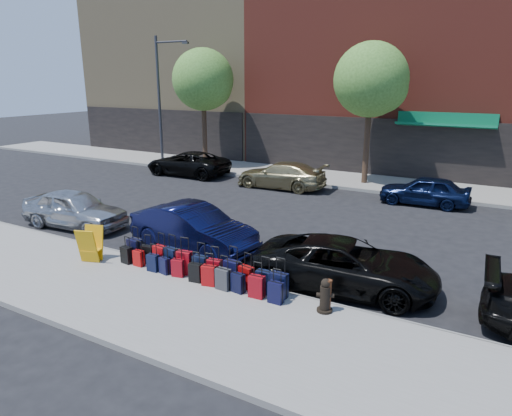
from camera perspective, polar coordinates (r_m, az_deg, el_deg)
The scene contains 41 objects.
ground at distance 17.07m, azimuth 2.62°, elevation -3.19°, with size 120.00×120.00×0.00m, color black.
sidewalk_near at distance 12.05m, azimuth -11.76°, elevation -11.61°, with size 60.00×4.00×0.15m, color gray.
sidewalk_far at distance 26.06m, azimuth 12.60°, elevation 3.30°, with size 60.00×4.00×0.15m, color gray.
curb_near at distance 13.46m, azimuth -6.10°, elevation -8.30°, with size 60.00×0.08×0.15m, color gray.
curb_far at distance 24.18m, azimuth 11.19°, elevation 2.42°, with size 60.00×0.08×0.15m, color gray.
building_left at distance 39.95m, azimuth -6.64°, elevation 19.22°, with size 15.00×12.12×16.00m.
building_center at distance 33.51m, azimuth 18.07°, elevation 22.70°, with size 17.00×12.85×20.00m.
tree_left at distance 29.40m, azimuth -6.41°, elevation 15.46°, with size 3.80×3.80×7.27m.
tree_center at distance 24.82m, azimuth 14.47°, elevation 15.02°, with size 3.80×3.80×7.27m.
streetlight at distance 30.68m, azimuth -11.76°, elevation 13.84°, with size 2.59×0.18×8.00m.
suitcase_front_0 at distance 14.65m, azimuth -14.95°, elevation -5.01°, with size 0.46×0.28×1.05m.
suitcase_front_1 at distance 14.30m, azimuth -13.39°, elevation -5.64°, with size 0.40×0.26×0.89m.
suitcase_front_2 at distance 13.89m, azimuth -11.84°, elevation -5.96°, with size 0.46×0.29×1.06m.
suitcase_front_3 at distance 13.64m, azimuth -10.55°, elevation -6.28°, with size 0.47×0.29×1.08m.
suitcase_front_4 at distance 13.33m, azimuth -8.96°, elevation -6.73°, with size 0.48×0.31×1.08m.
suitcase_front_5 at distance 13.05m, azimuth -6.96°, elevation -7.26°, with size 0.43×0.24×1.01m.
suitcase_front_6 at distance 12.78m, azimuth -5.24°, elevation -7.74°, with size 0.44×0.28×0.99m.
suitcase_front_7 at distance 12.55m, azimuth -2.99°, elevation -8.03°, with size 0.46×0.28×1.07m.
suitcase_front_8 at distance 12.32m, azimuth -1.21°, elevation -8.64°, with size 0.44×0.30×0.98m.
suitcase_front_9 at distance 12.03m, azimuth 1.01°, elevation -9.23°, with size 0.41×0.23×1.00m.
suitcase_front_10 at distance 11.83m, azimuth 2.90°, elevation -9.60°, with size 0.45×0.26×1.06m.
suitcase_back_0 at distance 14.46m, azimuth -15.88°, elevation -5.66°, with size 0.37×0.24×0.84m.
suitcase_back_1 at distance 14.17m, azimuth -14.45°, elevation -6.09°, with size 0.33×0.20×0.78m.
suitcase_back_2 at distance 13.69m, azimuth -12.75°, elevation -6.68°, with size 0.36×0.22×0.82m.
suitcase_back_3 at distance 13.46m, azimuth -11.36°, elevation -7.08°, with size 0.36×0.25×0.78m.
suitcase_back_4 at distance 13.20m, azimuth -9.71°, elevation -7.38°, with size 0.38×0.26×0.82m.
suitcase_back_5 at distance 12.81m, azimuth -7.56°, elevation -7.99°, with size 0.38×0.25×0.86m.
suitcase_back_6 at distance 12.54m, azimuth -5.90°, elevation -8.38°, with size 0.42×0.29×0.91m.
suitcase_back_7 at distance 12.28m, azimuth -4.12°, elevation -8.84°, with size 0.40×0.25×0.94m.
suitcase_back_8 at distance 12.11m, azimuth -2.27°, elevation -9.32°, with size 0.38×0.25×0.84m.
suitcase_back_9 at distance 11.83m, azimuth 0.08°, elevation -9.79°, with size 0.41×0.25×0.95m.
suitcase_back_10 at distance 11.57m, azimuth 2.49°, elevation -10.49°, with size 0.38×0.22×0.89m.
fire_hydrant at distance 11.24m, azimuth 8.64°, elevation -10.88°, with size 0.43×0.38×0.85m.
bollard at distance 11.23m, azimuth 9.04°, elevation -10.74°, with size 0.15×0.15×0.82m.
display_rack at distance 14.85m, azimuth -19.98°, elevation -4.34°, with size 0.78×0.82×1.07m.
car_near_0 at distance 18.91m, azimuth -21.72°, elevation -0.10°, with size 1.73×4.30×1.47m, color #B4B6BB.
car_near_1 at distance 15.40m, azimuth -7.84°, elevation -2.50°, with size 1.60×4.58×1.51m, color #0B0E33.
car_near_2 at distance 12.73m, azimuth 11.13°, elevation -6.99°, with size 2.28×4.94×1.37m, color black.
car_far_0 at distance 27.60m, azimuth -8.53°, elevation 5.54°, with size 2.36×5.12×1.42m, color black.
car_far_1 at distance 24.03m, azimuth 3.15°, elevation 4.13°, with size 1.94×4.77×1.38m, color #96895C.
car_far_2 at distance 22.09m, azimuth 20.33°, elevation 2.06°, with size 1.59×3.94×1.34m, color #0C1535.
Camera 1 is at (7.21, -14.43, 5.56)m, focal length 32.00 mm.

